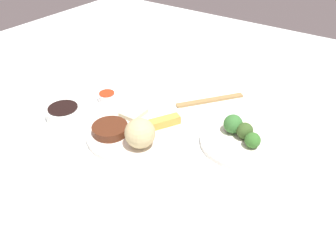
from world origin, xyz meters
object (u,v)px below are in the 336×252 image
object	(u,v)px
sauce_ramekin_sweet_and_sour	(107,97)
soy_sauce_bowl	(64,113)
main_plate	(137,131)
broccoli_plate	(241,142)
chopsticks_pair	(210,100)

from	to	relation	value
sauce_ramekin_sweet_and_sour	soy_sauce_bowl	bearing A→B (deg)	-12.83
soy_sauce_bowl	main_plate	bearing A→B (deg)	105.62
broccoli_plate	chopsticks_pair	world-z (taller)	broccoli_plate
chopsticks_pair	broccoli_plate	bearing A→B (deg)	50.14
main_plate	broccoli_plate	xyz separation A→B (m)	(-0.13, 0.26, -0.00)
main_plate	soy_sauce_bowl	world-z (taller)	soy_sauce_bowl
main_plate	soy_sauce_bowl	bearing A→B (deg)	-74.38
broccoli_plate	main_plate	bearing A→B (deg)	-64.45
chopsticks_pair	sauce_ramekin_sweet_and_sour	bearing A→B (deg)	-56.41
sauce_ramekin_sweet_and_sour	chopsticks_pair	xyz separation A→B (m)	(-0.19, 0.28, -0.01)
main_plate	sauce_ramekin_sweet_and_sour	bearing A→B (deg)	-113.58
sauce_ramekin_sweet_and_sour	chopsticks_pair	world-z (taller)	sauce_ramekin_sweet_and_sour
soy_sauce_bowl	chopsticks_pair	bearing A→B (deg)	136.90
broccoli_plate	sauce_ramekin_sweet_and_sour	bearing A→B (deg)	-85.11
main_plate	broccoli_plate	world-z (taller)	main_plate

